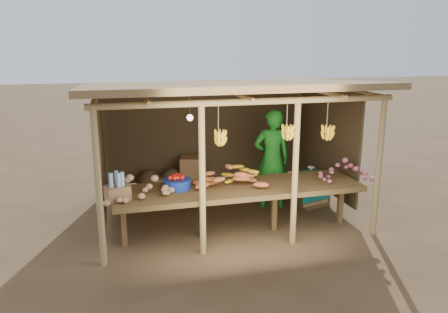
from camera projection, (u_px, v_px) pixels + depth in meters
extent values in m
plane|color=brown|center=(224.00, 212.00, 7.96)|extent=(60.00, 60.00, 0.00)
cylinder|color=#A28553|center=(99.00, 190.00, 5.77)|extent=(0.09, 0.09, 2.20)
cylinder|color=#A28553|center=(379.00, 168.00, 6.78)|extent=(0.09, 0.09, 2.20)
cylinder|color=#A28553|center=(102.00, 142.00, 8.59)|extent=(0.09, 0.09, 2.20)
cylinder|color=#A28553|center=(299.00, 132.00, 9.60)|extent=(0.09, 0.09, 2.20)
cylinder|color=#A28553|center=(202.00, 182.00, 6.11)|extent=(0.09, 0.09, 2.20)
cylinder|color=#A28553|center=(295.00, 175.00, 6.45)|extent=(0.09, 0.09, 2.20)
cylinder|color=#A28553|center=(251.00, 102.00, 6.01)|extent=(4.40, 0.09, 0.09)
cylinder|color=#A28553|center=(206.00, 84.00, 8.82)|extent=(4.40, 0.09, 0.09)
cube|color=olive|center=(224.00, 86.00, 7.39)|extent=(4.70, 3.50, 0.28)
cube|color=#453520|center=(206.00, 132.00, 9.05)|extent=(4.20, 0.04, 1.98)
cube|color=#453520|center=(102.00, 152.00, 7.34)|extent=(0.04, 2.40, 1.98)
cube|color=#453520|center=(327.00, 139.00, 8.35)|extent=(0.04, 2.40, 1.98)
cube|color=brown|center=(239.00, 189.00, 6.88)|extent=(3.90, 1.05, 0.08)
cube|color=brown|center=(124.00, 224.00, 6.54)|extent=(0.08, 0.08, 0.72)
cube|color=brown|center=(202.00, 216.00, 6.83)|extent=(0.08, 0.08, 0.72)
cube|color=brown|center=(274.00, 209.00, 7.12)|extent=(0.08, 0.08, 0.72)
cube|color=brown|center=(340.00, 203.00, 7.41)|extent=(0.08, 0.08, 0.72)
cylinder|color=navy|center=(177.00, 184.00, 6.75)|extent=(0.43, 0.43, 0.15)
cube|color=brown|center=(117.00, 193.00, 6.26)|extent=(0.39, 0.34, 0.21)
imported|color=#176919|center=(272.00, 159.00, 8.02)|extent=(0.72, 0.52, 1.85)
cube|color=brown|center=(310.00, 190.00, 8.31)|extent=(0.71, 0.65, 0.55)
cube|color=#0B8380|center=(311.00, 175.00, 8.23)|extent=(0.79, 0.72, 0.05)
cube|color=brown|center=(193.00, 185.00, 8.85)|extent=(0.57, 0.50, 0.38)
cube|color=brown|center=(193.00, 166.00, 8.75)|extent=(0.57, 0.50, 0.38)
cube|color=brown|center=(167.00, 187.00, 8.72)|extent=(0.57, 0.50, 0.38)
ellipsoid|color=#453520|center=(149.00, 183.00, 8.66)|extent=(0.50, 0.50, 0.68)
ellipsoid|color=#453520|center=(172.00, 182.00, 8.77)|extent=(0.50, 0.50, 0.68)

